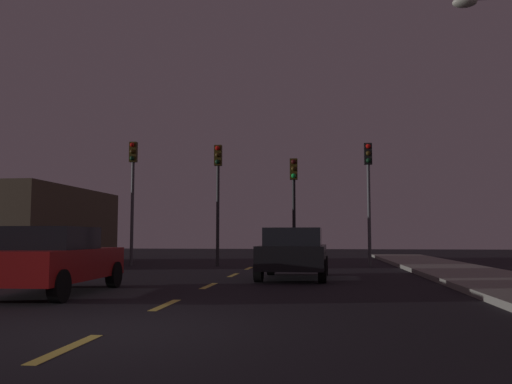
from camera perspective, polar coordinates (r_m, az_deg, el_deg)
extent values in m
plane|color=black|center=(14.31, -4.61, -9.89)|extent=(80.00, 80.00, 0.00)
cube|color=gray|center=(14.76, 25.65, -8.98)|extent=(3.00, 40.00, 0.15)
cube|color=#EACC4C|center=(6.55, -19.76, -15.62)|extent=(0.16, 1.60, 0.01)
cube|color=#EACC4C|center=(10.06, -9.77, -11.96)|extent=(0.16, 1.60, 0.01)
cube|color=#EACC4C|center=(13.72, -5.12, -10.08)|extent=(0.16, 1.60, 0.01)
cube|color=#EACC4C|center=(17.44, -2.47, -8.98)|extent=(0.16, 1.60, 0.01)
cube|color=#EACC4C|center=(21.19, -0.76, -8.25)|extent=(0.16, 1.60, 0.01)
cube|color=#EACC4C|center=(24.96, 0.43, -7.74)|extent=(0.16, 1.60, 0.01)
cylinder|color=#4C4C51|center=(23.86, -13.25, -1.19)|extent=(0.14, 0.14, 5.46)
cube|color=#382D0C|center=(24.11, -13.14, 4.23)|extent=(0.32, 0.24, 0.90)
sphere|color=red|center=(24.01, -13.26, 5.00)|extent=(0.20, 0.20, 0.20)
sphere|color=#3F2D0C|center=(23.97, -13.27, 4.29)|extent=(0.20, 0.20, 0.20)
sphere|color=#0C3319|center=(23.92, -13.29, 3.58)|extent=(0.20, 0.20, 0.20)
cylinder|color=#2D2D30|center=(22.82, -4.15, -1.42)|extent=(0.14, 0.14, 5.24)
cube|color=#382D0C|center=(23.05, -4.12, 3.97)|extent=(0.32, 0.24, 0.90)
sphere|color=red|center=(22.94, -4.19, 4.77)|extent=(0.20, 0.20, 0.20)
sphere|color=#3F2D0C|center=(22.89, -4.20, 4.03)|extent=(0.20, 0.20, 0.20)
sphere|color=#0C3319|center=(22.85, -4.20, 3.29)|extent=(0.20, 0.20, 0.20)
cylinder|color=black|center=(22.40, 4.13, -2.20)|extent=(0.14, 0.14, 4.59)
cube|color=#382D0C|center=(22.56, 4.10, 2.48)|extent=(0.32, 0.24, 0.90)
sphere|color=#3F0C0C|center=(22.44, 4.08, 3.30)|extent=(0.20, 0.20, 0.20)
sphere|color=#3F2D0C|center=(22.40, 4.08, 2.54)|extent=(0.20, 0.20, 0.20)
sphere|color=#19D84C|center=(22.36, 4.09, 1.77)|extent=(0.20, 0.20, 0.20)
cylinder|color=#4C4C51|center=(22.47, 12.13, -1.34)|extent=(0.14, 0.14, 5.19)
cube|color=black|center=(22.70, 12.03, 4.06)|extent=(0.32, 0.24, 0.90)
sphere|color=red|center=(22.59, 12.06, 4.88)|extent=(0.20, 0.20, 0.20)
sphere|color=#3F2D0C|center=(22.54, 12.07, 4.13)|extent=(0.20, 0.20, 0.20)
sphere|color=#0C3319|center=(22.50, 12.08, 3.37)|extent=(0.20, 0.20, 0.20)
cube|color=black|center=(16.03, 4.14, -6.99)|extent=(1.98, 3.97, 0.68)
cube|color=black|center=(15.82, 4.07, -4.85)|extent=(1.70, 1.81, 0.52)
cylinder|color=black|center=(17.54, 1.62, -7.92)|extent=(0.24, 0.65, 0.64)
cylinder|color=black|center=(17.41, 7.42, -7.91)|extent=(0.24, 0.65, 0.64)
cylinder|color=black|center=(14.74, 0.28, -8.51)|extent=(0.24, 0.65, 0.64)
cylinder|color=black|center=(14.60, 7.19, -8.51)|extent=(0.24, 0.65, 0.64)
cube|color=#B21919|center=(12.54, -21.10, -7.31)|extent=(1.99, 4.19, 0.67)
cube|color=black|center=(12.34, -21.43, -4.66)|extent=(1.67, 1.92, 0.49)
cylinder|color=black|center=(14.28, -21.59, -8.29)|extent=(0.25, 0.65, 0.64)
cylinder|color=black|center=(13.63, -15.14, -8.64)|extent=(0.25, 0.65, 0.64)
cylinder|color=black|center=(10.84, -20.55, -9.52)|extent=(0.25, 0.65, 0.64)
ellipsoid|color=silver|center=(13.84, 21.67, 18.56)|extent=(0.56, 0.36, 0.24)
cube|color=brown|center=(26.80, -24.17, -3.41)|extent=(5.99, 8.61, 3.48)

